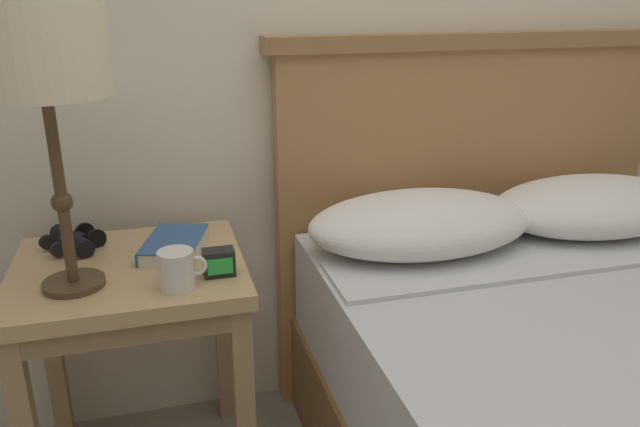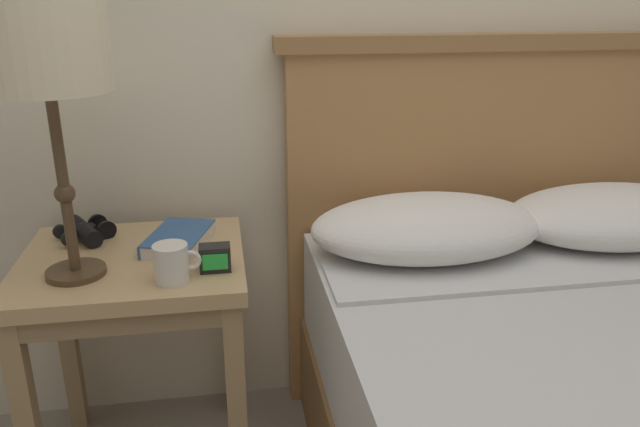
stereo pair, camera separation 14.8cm
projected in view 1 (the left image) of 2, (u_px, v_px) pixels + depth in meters
The scene contains 6 objects.
nightstand at pixel (132, 300), 1.48m from camera, with size 0.53×0.47×0.61m.
table_lamp at pixel (40, 53), 1.17m from camera, with size 0.25×0.25×0.60m.
book_on_nightstand at pixel (174, 244), 1.51m from camera, with size 0.18×0.23×0.04m.
binoculars_pair at pixel (73, 240), 1.52m from camera, with size 0.16×0.16×0.05m.
coffee_mug at pixel (177, 270), 1.32m from camera, with size 0.10×0.08×0.08m.
alarm_clock at pixel (219, 262), 1.38m from camera, with size 0.07×0.05×0.06m.
Camera 1 is at (-0.46, -0.76, 1.21)m, focal length 35.00 mm.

